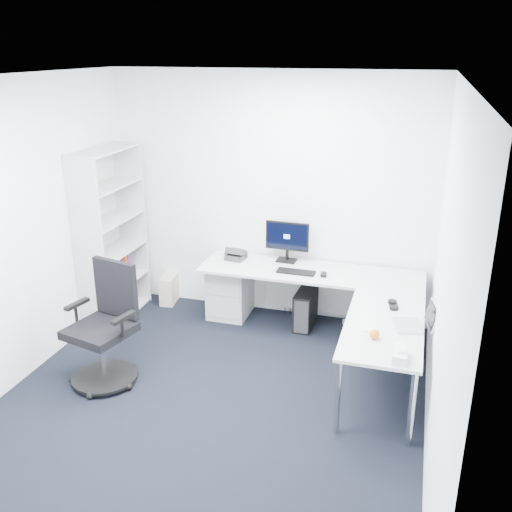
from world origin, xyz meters
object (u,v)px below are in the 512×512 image
(bookshelf, at_px, (111,236))
(laptop, at_px, (409,315))
(l_desk, at_px, (303,313))
(monitor, at_px, (287,241))
(task_chair, at_px, (99,327))

(bookshelf, distance_m, laptop, 3.30)
(l_desk, distance_m, monitor, 0.84)
(bookshelf, distance_m, task_chair, 1.46)
(bookshelf, xyz_separation_m, laptop, (3.21, -0.74, -0.16))
(l_desk, relative_size, bookshelf, 1.23)
(monitor, relative_size, laptop, 1.54)
(bookshelf, distance_m, monitor, 1.93)
(bookshelf, bearing_deg, monitor, 14.55)
(l_desk, relative_size, monitor, 4.87)
(l_desk, bearing_deg, bookshelf, 178.68)
(task_chair, height_order, monitor, monitor)
(task_chair, distance_m, laptop, 2.70)
(bookshelf, height_order, monitor, bookshelf)
(l_desk, distance_m, task_chair, 2.03)
(monitor, bearing_deg, task_chair, -124.36)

